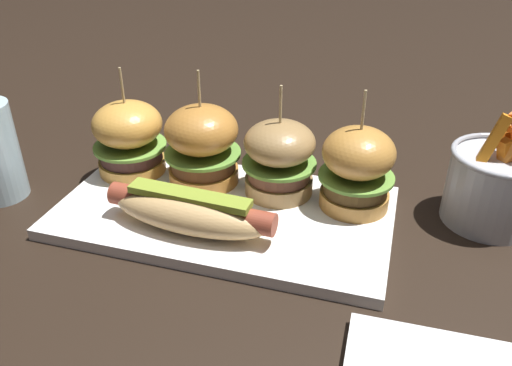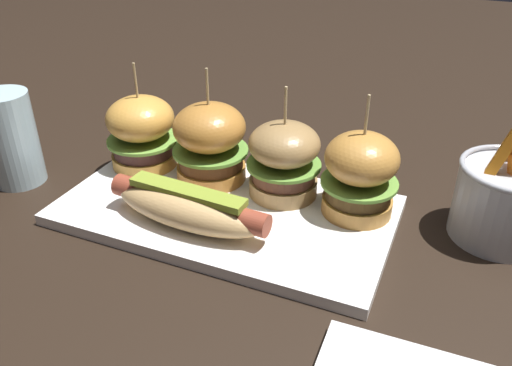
{
  "view_description": "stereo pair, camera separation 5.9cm",
  "coord_description": "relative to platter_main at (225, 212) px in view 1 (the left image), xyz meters",
  "views": [
    {
      "loc": [
        0.18,
        -0.49,
        0.35
      ],
      "look_at": [
        0.04,
        0.0,
        0.05
      ],
      "focal_mm": 36.58,
      "sensor_mm": 36.0,
      "label": 1
    },
    {
      "loc": [
        0.24,
        -0.47,
        0.35
      ],
      "look_at": [
        0.04,
        0.0,
        0.05
      ],
      "focal_mm": 36.58,
      "sensor_mm": 36.0,
      "label": 2
    }
  ],
  "objects": [
    {
      "name": "platter_main",
      "position": [
        0.0,
        0.0,
        0.0
      ],
      "size": [
        0.39,
        0.21,
        0.01
      ],
      "primitive_type": "cube",
      "color": "white",
      "rests_on": "ground"
    },
    {
      "name": "slider_center_right",
      "position": [
        0.05,
        0.05,
        0.05
      ],
      "size": [
        0.09,
        0.09,
        0.14
      ],
      "color": "#9C7848",
      "rests_on": "platter_main"
    },
    {
      "name": "slider_far_left",
      "position": [
        -0.15,
        0.05,
        0.06
      ],
      "size": [
        0.09,
        0.09,
        0.14
      ],
      "color": "gold",
      "rests_on": "platter_main"
    },
    {
      "name": "slider_center_left",
      "position": [
        -0.05,
        0.05,
        0.06
      ],
      "size": [
        0.1,
        0.1,
        0.15
      ],
      "color": "#B67732",
      "rests_on": "platter_main"
    },
    {
      "name": "hot_dog",
      "position": [
        -0.02,
        -0.05,
        0.03
      ],
      "size": [
        0.19,
        0.07,
        0.05
      ],
      "color": "tan",
      "rests_on": "platter_main"
    },
    {
      "name": "fries_bucket",
      "position": [
        0.3,
        0.08,
        0.04
      ],
      "size": [
        0.11,
        0.11,
        0.14
      ],
      "color": "#B7BABF",
      "rests_on": "ground"
    },
    {
      "name": "ground_plane",
      "position": [
        0.0,
        0.0,
        -0.01
      ],
      "size": [
        3.0,
        3.0,
        0.0
      ],
      "primitive_type": "plane",
      "color": "black"
    },
    {
      "name": "slider_far_right",
      "position": [
        0.15,
        0.05,
        0.06
      ],
      "size": [
        0.09,
        0.09,
        0.14
      ],
      "color": "#C08339",
      "rests_on": "platter_main"
    }
  ]
}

